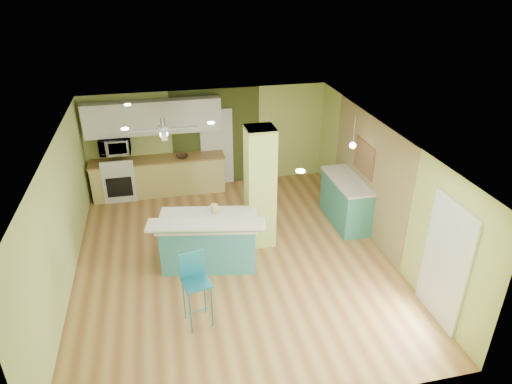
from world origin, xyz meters
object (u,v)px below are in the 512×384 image
Objects in this scene: bar_stool at (195,278)px; fruit_bowl at (182,156)px; peninsula at (209,240)px; side_counter at (346,200)px; canister at (215,208)px.

fruit_bowl is at bearing 75.95° from bar_stool.
side_counter is (3.16, 0.92, 0.00)m from peninsula.
fruit_bowl is (0.16, 4.66, 0.13)m from bar_stool.
canister is at bearing -167.34° from side_counter.
bar_stool is 4.35× the size of fruit_bowl.
peninsula is 7.39× the size of fruit_bowl.
bar_stool is 7.98× the size of canister.
canister is (0.40, -2.90, 0.08)m from fruit_bowl.
fruit_bowl is at bearing 97.83° from canister.
peninsula is 0.61m from canister.
peninsula is 3.30m from side_counter.
bar_stool is 4.67m from fruit_bowl.
peninsula is 1.60m from bar_stool.
bar_stool is 1.87m from canister.
side_counter is (3.57, 2.44, -0.32)m from bar_stool.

